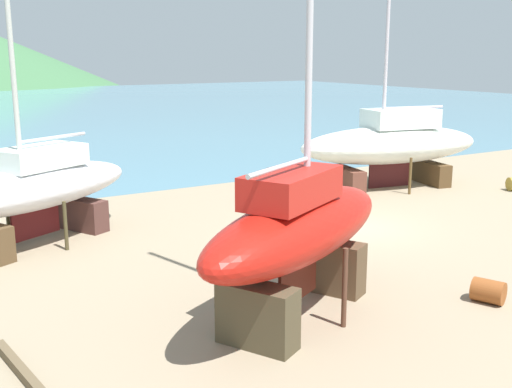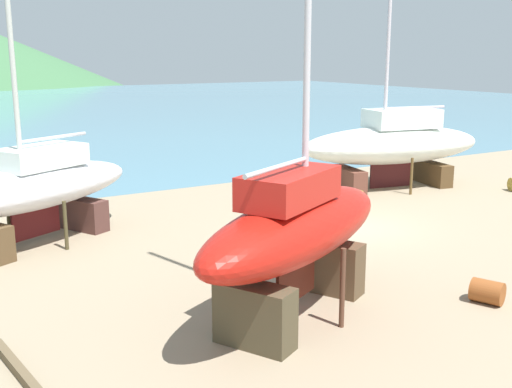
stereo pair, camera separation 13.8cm
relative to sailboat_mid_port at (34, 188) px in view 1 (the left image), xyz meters
The scene contains 9 objects.
ground_plane 12.61m from the sailboat_mid_port, 36.11° to the right, with size 50.93×50.93×0.00m, color gray.
sea_water 52.81m from the sailboat_mid_port, 78.99° to the left, with size 139.03×92.86×0.01m, color teal.
sailboat_mid_port is the anchor object (origin of this frame).
sailboat_far_slipway 10.00m from the sailboat_mid_port, 66.62° to the right, with size 7.45×5.28×12.69m.
sailboat_small_center 16.01m from the sailboat_mid_port, ahead, with size 9.37×4.59×14.67m.
barrel_tipped_center 11.68m from the sailboat_mid_port, 11.42° to the right, with size 0.66×0.66×0.88m, color olive.
barrel_rust_near 13.95m from the sailboat_mid_port, 52.06° to the right, with size 0.59×0.59×0.76m, color brown.
timber_long_aft 10.53m from the sailboat_mid_port, ahead, with size 1.31×0.21×0.16m, color brown.
timber_plank_far 9.05m from the sailboat_mid_port, 104.32° to the right, with size 2.52×0.18×0.19m, color brown.
Camera 1 is at (-14.01, -16.67, 6.06)m, focal length 43.85 mm.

